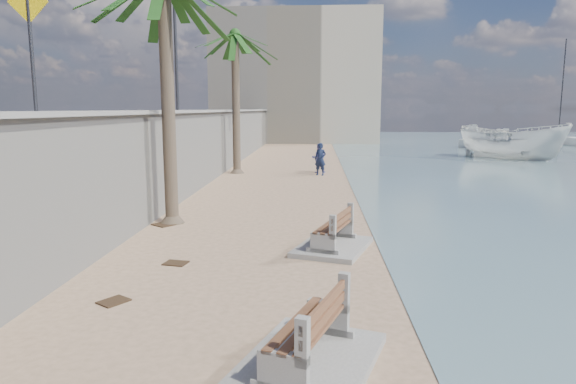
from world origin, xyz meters
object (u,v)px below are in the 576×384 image
object	(u,v)px
bench_far	(333,233)
yacht_far	(501,146)
palm_back	(235,36)
person_a	(320,157)
person_b	(319,157)
sailboat_west	(558,141)
bench_near	(308,338)
boat_cruiser	(512,140)

from	to	relation	value
bench_far	yacht_far	xyz separation A→B (m)	(16.16, 33.86, -0.09)
bench_far	palm_back	distance (m)	18.21
palm_back	person_a	xyz separation A→B (m)	(4.78, -0.67, -6.58)
palm_back	yacht_far	world-z (taller)	palm_back
bench_far	yacht_far	bearing A→B (deg)	64.49
person_b	sailboat_west	distance (m)	36.63
person_b	palm_back	bearing A→B (deg)	5.24
yacht_far	sailboat_west	xyz separation A→B (m)	(8.99, 8.89, -0.01)
sailboat_west	yacht_far	bearing A→B (deg)	-135.29
yacht_far	bench_near	bearing A→B (deg)	123.54
boat_cruiser	yacht_far	xyz separation A→B (m)	(2.22, 8.33, -1.04)
yacht_far	bench_far	bearing A→B (deg)	120.61
bench_far	person_a	xyz separation A→B (m)	(-0.21, 15.31, 0.59)
bench_far	person_a	world-z (taller)	person_a
bench_far	boat_cruiser	world-z (taller)	boat_cruiser
bench_near	boat_cruiser	world-z (taller)	boat_cruiser
bench_far	person_a	bearing A→B (deg)	90.78
palm_back	person_b	xyz separation A→B (m)	(4.70, 0.42, -6.68)
yacht_far	person_b	bearing A→B (deg)	102.84
bench_near	palm_back	world-z (taller)	palm_back
person_a	boat_cruiser	size ratio (longest dim) A/B	0.58
bench_near	bench_far	distance (m)	6.34
person_b	boat_cruiser	world-z (taller)	boat_cruiser
bench_near	yacht_far	world-z (taller)	yacht_far
bench_far	sailboat_west	bearing A→B (deg)	59.54
boat_cruiser	yacht_far	distance (m)	8.68
yacht_far	sailboat_west	bearing A→B (deg)	-79.17
sailboat_west	boat_cruiser	bearing A→B (deg)	-123.04
bench_near	person_a	xyz separation A→B (m)	(0.35, 21.62, 0.57)
person_a	boat_cruiser	world-z (taller)	boat_cruiser
palm_back	person_b	size ratio (longest dim) A/B	4.63
bench_far	person_b	bearing A→B (deg)	91.01
person_b	bench_far	bearing A→B (deg)	91.14
bench_near	boat_cruiser	size ratio (longest dim) A/B	0.83
person_b	sailboat_west	world-z (taller)	sailboat_west
bench_near	boat_cruiser	bearing A→B (deg)	65.53
boat_cruiser	sailboat_west	xyz separation A→B (m)	(11.20, 17.22, -1.05)
person_a	sailboat_west	xyz separation A→B (m)	(25.35, 27.45, -0.70)
yacht_far	sailboat_west	size ratio (longest dim) A/B	0.72
person_a	person_b	world-z (taller)	person_a
person_a	yacht_far	bearing A→B (deg)	69.60
boat_cruiser	sailboat_west	distance (m)	20.57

